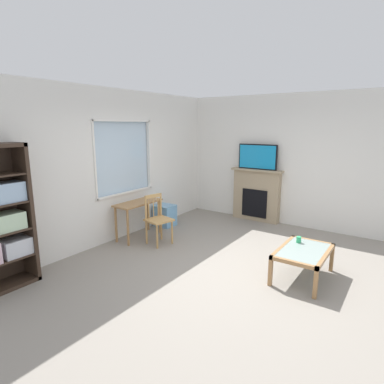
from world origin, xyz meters
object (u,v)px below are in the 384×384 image
at_px(coffee_table, 303,254).
at_px(desk_under_window, 138,208).
at_px(tv, 258,157).
at_px(sippy_cup, 299,240).
at_px(plastic_drawer_unit, 165,215).
at_px(fireplace, 256,195).
at_px(wooden_chair, 158,219).

bearing_deg(coffee_table, desk_under_window, 91.97).
relative_size(tv, sippy_cup, 9.81).
xyz_separation_m(tv, sippy_cup, (-1.99, -1.56, -0.98)).
distance_m(plastic_drawer_unit, sippy_cup, 3.04).
distance_m(fireplace, coffee_table, 2.82).
distance_m(desk_under_window, tv, 2.85).
distance_m(desk_under_window, sippy_cup, 2.96).
bearing_deg(fireplace, wooden_chair, 159.94).
height_order(desk_under_window, wooden_chair, wooden_chair).
relative_size(tv, coffee_table, 0.90).
distance_m(tv, sippy_cup, 2.71).
relative_size(plastic_drawer_unit, tv, 0.52).
relative_size(plastic_drawer_unit, fireplace, 0.39).
bearing_deg(tv, wooden_chair, 159.80).
relative_size(wooden_chair, tv, 1.02).
xyz_separation_m(desk_under_window, tv, (2.33, -1.38, 0.87)).
bearing_deg(sippy_cup, coffee_table, -148.59).
bearing_deg(desk_under_window, plastic_drawer_unit, 3.40).
height_order(wooden_chair, plastic_drawer_unit, wooden_chair).
relative_size(desk_under_window, wooden_chair, 1.07).
bearing_deg(fireplace, desk_under_window, 149.49).
distance_m(plastic_drawer_unit, fireplace, 2.11).
xyz_separation_m(desk_under_window, wooden_chair, (-0.03, -0.51, -0.12)).
xyz_separation_m(wooden_chair, tv, (2.36, -0.87, 0.99)).
distance_m(desk_under_window, plastic_drawer_unit, 0.91).
distance_m(wooden_chair, fireplace, 2.54).
distance_m(fireplace, tv, 0.86).
relative_size(wooden_chair, plastic_drawer_unit, 1.98).
height_order(plastic_drawer_unit, tv, tv).
height_order(fireplace, coffee_table, fireplace).
height_order(tv, coffee_table, tv).
bearing_deg(plastic_drawer_unit, sippy_cup, -99.55).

